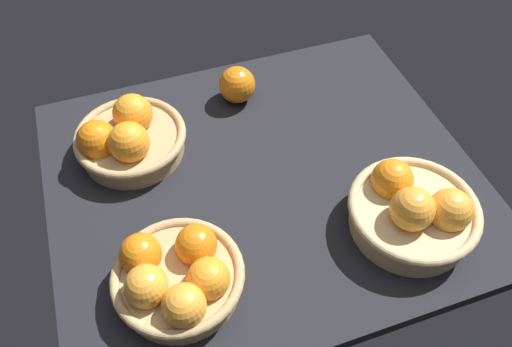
% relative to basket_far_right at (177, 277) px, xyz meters
% --- Properties ---
extents(market_tray, '(0.84, 0.72, 0.03)m').
position_rel_basket_far_right_xyz_m(market_tray, '(-0.22, -0.18, -0.06)').
color(market_tray, black).
rests_on(market_tray, ground).
extents(basket_far_right, '(0.22, 0.22, 0.10)m').
position_rel_basket_far_right_xyz_m(basket_far_right, '(0.00, 0.00, 0.00)').
color(basket_far_right, tan).
rests_on(basket_far_right, market_tray).
extents(basket_near_right, '(0.23, 0.23, 0.11)m').
position_rel_basket_far_right_xyz_m(basket_near_right, '(0.02, -0.34, 0.00)').
color(basket_near_right, tan).
rests_on(basket_near_right, market_tray).
extents(basket_far_left, '(0.24, 0.24, 0.12)m').
position_rel_basket_far_right_xyz_m(basket_far_left, '(-0.43, 0.01, 0.00)').
color(basket_far_left, tan).
rests_on(basket_far_left, market_tray).
extents(loose_orange_front_gap, '(0.08, 0.08, 0.08)m').
position_rel_basket_far_right_xyz_m(loose_orange_front_gap, '(-0.24, -0.42, -0.00)').
color(loose_orange_front_gap, orange).
rests_on(loose_orange_front_gap, market_tray).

